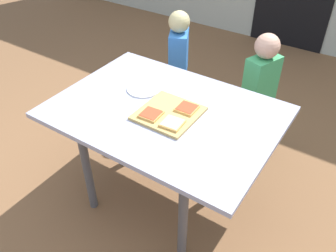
# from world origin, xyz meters

# --- Properties ---
(ground_plane) EXTENTS (16.00, 16.00, 0.00)m
(ground_plane) POSITION_xyz_m (0.00, 0.00, 0.00)
(ground_plane) COLOR brown
(dining_table) EXTENTS (1.32, 0.95, 0.74)m
(dining_table) POSITION_xyz_m (0.00, 0.00, 0.66)
(dining_table) COLOR #959AB5
(dining_table) RESTS_ON ground
(cutting_board) EXTENTS (0.33, 0.34, 0.02)m
(cutting_board) POSITION_xyz_m (0.04, -0.03, 0.75)
(cutting_board) COLOR tan
(cutting_board) RESTS_ON dining_table
(pizza_slice_near_right) EXTENTS (0.12, 0.12, 0.02)m
(pizza_slice_near_right) POSITION_xyz_m (0.12, -0.11, 0.77)
(pizza_slice_near_right) COLOR tan
(pizza_slice_near_right) RESTS_ON cutting_board
(pizza_slice_far_right) EXTENTS (0.12, 0.12, 0.02)m
(pizza_slice_far_right) POSITION_xyz_m (0.12, 0.06, 0.77)
(pizza_slice_far_right) COLOR tan
(pizza_slice_far_right) RESTS_ON cutting_board
(pizza_slice_near_left) EXTENTS (0.12, 0.12, 0.02)m
(pizza_slice_near_left) POSITION_xyz_m (-0.02, -0.11, 0.77)
(pizza_slice_near_left) COLOR tan
(pizza_slice_near_left) RESTS_ON cutting_board
(plate_white_left) EXTENTS (0.22, 0.22, 0.01)m
(plate_white_left) POSITION_xyz_m (-0.24, 0.11, 0.75)
(plate_white_left) COLOR white
(plate_white_left) RESTS_ON dining_table
(child_left) EXTENTS (0.23, 0.28, 1.01)m
(child_left) POSITION_xyz_m (-0.40, 0.79, 0.58)
(child_left) COLOR navy
(child_left) RESTS_ON ground
(child_right) EXTENTS (0.21, 0.27, 0.99)m
(child_right) POSITION_xyz_m (0.29, 0.80, 0.57)
(child_right) COLOR #233646
(child_right) RESTS_ON ground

